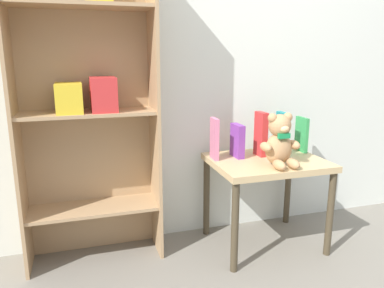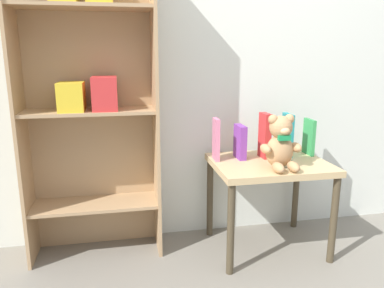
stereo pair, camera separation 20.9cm
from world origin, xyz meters
name	(u,v)px [view 1 (the left image)]	position (x,y,z in m)	size (l,w,h in m)	color
wall_back	(223,36)	(0.00, 1.34, 1.25)	(4.80, 0.06, 2.50)	silver
bookshelf_side	(87,95)	(-0.83, 1.20, 0.93)	(0.73, 0.27, 1.68)	tan
display_table	(266,171)	(0.16, 1.02, 0.47)	(0.65, 0.52, 0.54)	tan
teddy_bear	(280,142)	(0.16, 0.89, 0.67)	(0.22, 0.20, 0.29)	tan
book_standing_pink	(214,139)	(-0.13, 1.11, 0.66)	(0.02, 0.10, 0.24)	#D17093
book_standing_purple	(237,141)	(0.01, 1.12, 0.64)	(0.04, 0.13, 0.20)	purple
book_standing_red	(261,134)	(0.16, 1.11, 0.67)	(0.04, 0.10, 0.27)	red
book_standing_teal	(282,133)	(0.31, 1.11, 0.67)	(0.03, 0.12, 0.26)	teal
book_standing_green	(302,134)	(0.46, 1.12, 0.65)	(0.02, 0.12, 0.22)	#33934C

